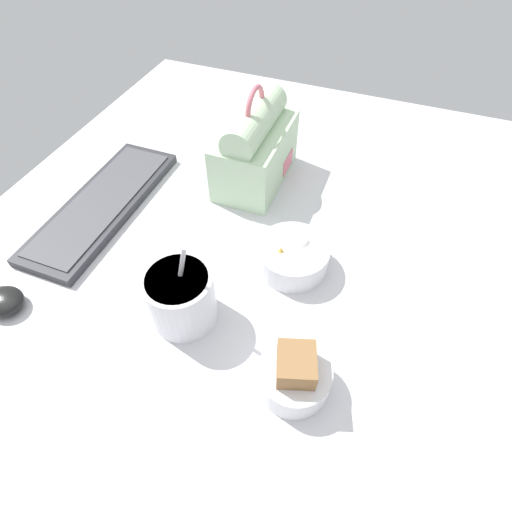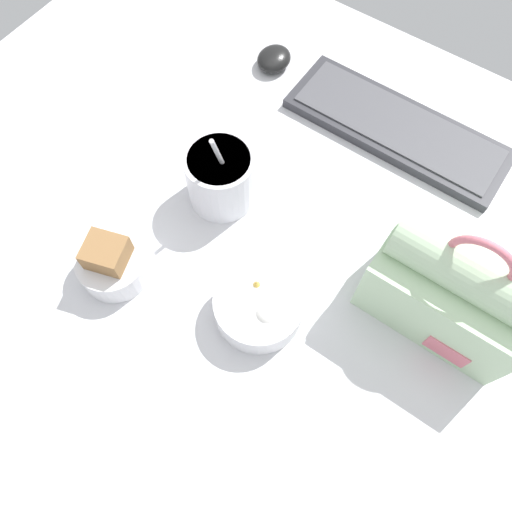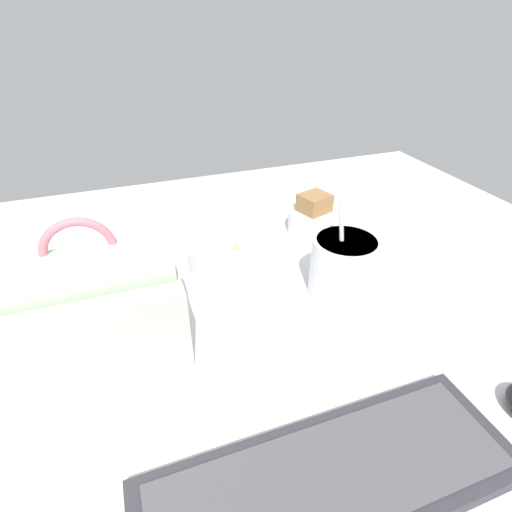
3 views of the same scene
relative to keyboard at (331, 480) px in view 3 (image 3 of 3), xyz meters
The scene contains 6 objects.
desk_surface 32.45cm from the keyboard, 96.59° to the right, with size 140.00×110.00×2.00cm.
keyboard is the anchor object (origin of this frame).
lunch_bag 33.60cm from the keyboard, 52.16° to the right, with size 21.41×12.56×21.28cm.
soup_cup 33.03cm from the keyboard, 121.68° to the right, with size 10.76×10.76×16.76cm.
bento_bowl_sandwich 53.04cm from the keyboard, 114.78° to the right, with size 10.42×10.42×8.50cm.
bento_bowl_snacks 41.12cm from the keyboard, 91.19° to the right, with size 12.84×12.84×5.91cm.
Camera 3 is at (18.12, 49.75, 43.20)cm, focal length 28.00 mm.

